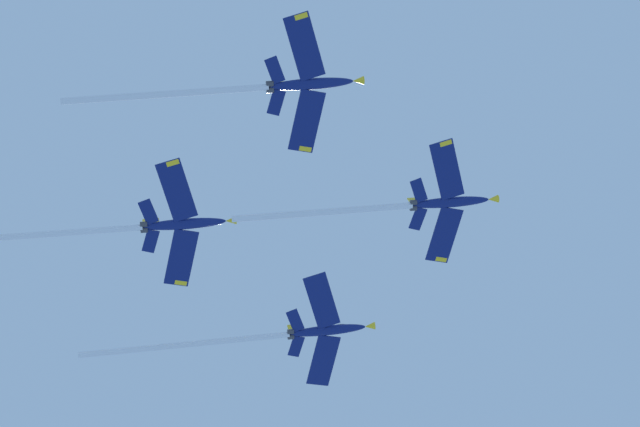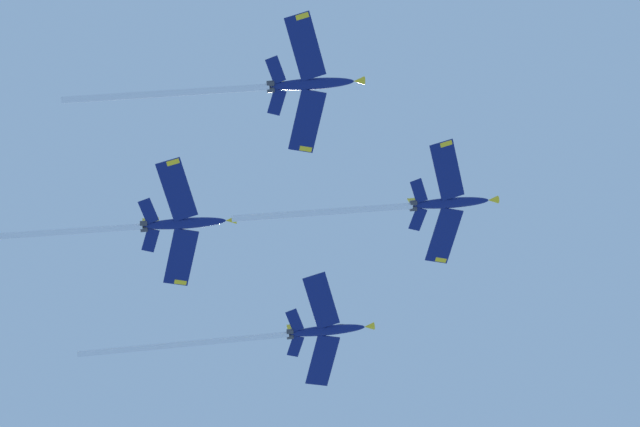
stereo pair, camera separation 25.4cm
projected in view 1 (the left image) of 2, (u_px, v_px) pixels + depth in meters
jet_lead at (406, 206)px, 137.17m from camera, size 29.43×31.33×8.25m
jet_left_wing at (280, 335)px, 141.64m from camera, size 32.91×34.82×8.57m
jet_right_wing at (264, 87)px, 126.30m from camera, size 30.10×31.71×8.85m
jet_slot at (129, 228)px, 131.34m from camera, size 32.70×35.45×9.65m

